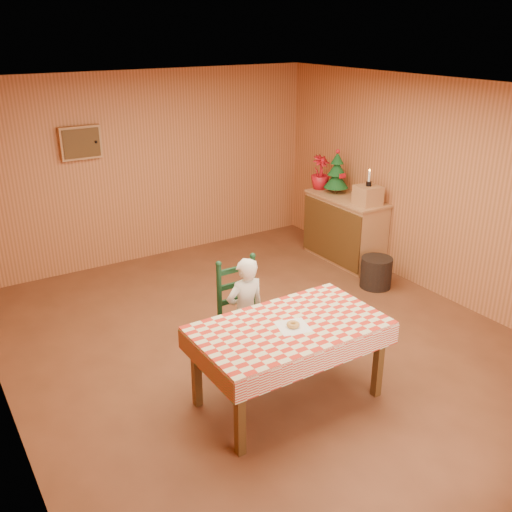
% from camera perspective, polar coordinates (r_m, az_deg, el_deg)
% --- Properties ---
extents(ground, '(6.00, 6.00, 0.00)m').
position_cam_1_polar(ground, '(6.09, 1.02, -8.91)').
color(ground, brown).
rests_on(ground, ground).
extents(cabin_walls, '(5.10, 6.05, 2.65)m').
position_cam_1_polar(cabin_walls, '(5.82, -1.79, 9.06)').
color(cabin_walls, '#BD7244').
rests_on(cabin_walls, ground).
extents(dining_table, '(1.66, 0.96, 0.77)m').
position_cam_1_polar(dining_table, '(4.95, 3.36, -7.68)').
color(dining_table, '#533416').
rests_on(dining_table, ground).
extents(ladder_chair, '(0.44, 0.40, 1.08)m').
position_cam_1_polar(ladder_chair, '(5.61, -1.36, -5.92)').
color(ladder_chair, black).
rests_on(ladder_chair, ground).
extents(seated_child, '(0.41, 0.27, 1.12)m').
position_cam_1_polar(seated_child, '(5.54, -1.06, -5.62)').
color(seated_child, silver).
rests_on(seated_child, ground).
extents(napkin, '(0.32, 0.32, 0.00)m').
position_cam_1_polar(napkin, '(4.87, 3.73, -7.07)').
color(napkin, white).
rests_on(napkin, dining_table).
extents(donut, '(0.13, 0.13, 0.04)m').
position_cam_1_polar(donut, '(4.86, 3.73, -6.85)').
color(donut, gold).
rests_on(donut, napkin).
extents(shelf_unit, '(0.54, 1.24, 0.93)m').
position_cam_1_polar(shelf_unit, '(8.13, 8.86, 2.69)').
color(shelf_unit, tan).
rests_on(shelf_unit, ground).
extents(crate, '(0.32, 0.32, 0.25)m').
position_cam_1_polar(crate, '(7.68, 11.12, 5.99)').
color(crate, tan).
rests_on(crate, shelf_unit).
extents(christmas_tree, '(0.34, 0.34, 0.62)m').
position_cam_1_polar(christmas_tree, '(8.10, 8.07, 8.18)').
color(christmas_tree, '#533416').
rests_on(christmas_tree, shelf_unit).
extents(flower_arrangement, '(0.30, 0.30, 0.48)m').
position_cam_1_polar(flower_arrangement, '(8.31, 6.45, 8.32)').
color(flower_arrangement, '#B2101C').
rests_on(flower_arrangement, shelf_unit).
extents(candle_set, '(0.07, 0.07, 0.22)m').
position_cam_1_polar(candle_set, '(7.63, 11.22, 7.35)').
color(candle_set, black).
rests_on(candle_set, crate).
extents(storage_bin, '(0.41, 0.41, 0.40)m').
position_cam_1_polar(storage_bin, '(7.45, 11.92, -1.62)').
color(storage_bin, black).
rests_on(storage_bin, ground).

